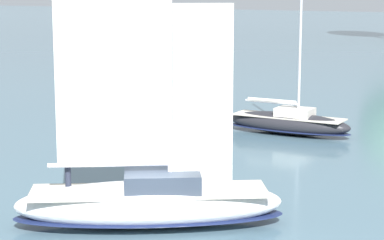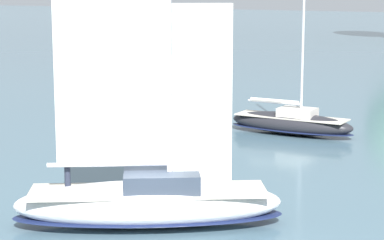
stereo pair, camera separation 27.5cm
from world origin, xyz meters
TOP-DOWN VIEW (x-y plane):
  - ground_plane at (0.00, 0.00)m, footprint 400.00×400.00m
  - sailboat_main at (0.01, 0.01)m, footprint 9.00×7.03m
  - sailboat_moored_mid_channel at (-1.66, 16.99)m, footprint 7.03×2.02m

SIDE VIEW (x-z plane):
  - ground_plane at x=0.00m, z-range 0.00..0.00m
  - sailboat_moored_mid_channel at x=-1.66m, z-range -4.17..5.48m
  - sailboat_main at x=0.01m, z-range -5.23..7.23m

